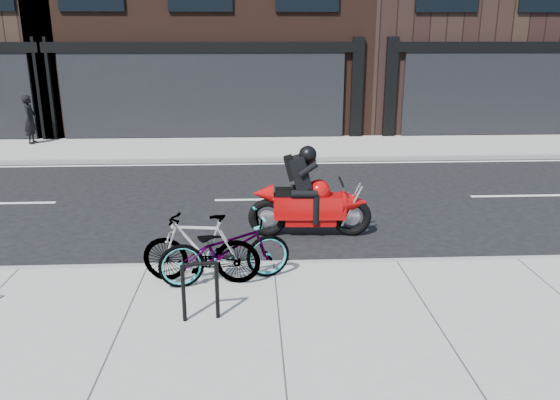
{
  "coord_description": "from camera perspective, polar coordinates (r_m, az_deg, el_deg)",
  "views": [
    {
      "loc": [
        -0.3,
        -10.05,
        3.64
      ],
      "look_at": [
        0.15,
        -1.01,
        0.9
      ],
      "focal_mm": 35.0,
      "sensor_mm": 36.0,
      "label": 1
    }
  ],
  "objects": [
    {
      "name": "ground",
      "position": [
        10.69,
        -1.07,
        -3.06
      ],
      "size": [
        120.0,
        120.0,
        0.0
      ],
      "primitive_type": "plane",
      "color": "black",
      "rests_on": "ground"
    },
    {
      "name": "sidewalk_near",
      "position": [
        6.19,
        0.49,
        -18.39
      ],
      "size": [
        60.0,
        6.0,
        0.13
      ],
      "primitive_type": "cube",
      "color": "gray",
      "rests_on": "ground"
    },
    {
      "name": "sidewalk_far",
      "position": [
        18.16,
        -1.86,
        5.47
      ],
      "size": [
        60.0,
        3.5,
        0.13
      ],
      "primitive_type": "cube",
      "color": "gray",
      "rests_on": "ground"
    },
    {
      "name": "bike_rack",
      "position": [
        7.06,
        -8.34,
        -8.87
      ],
      "size": [
        0.47,
        0.12,
        0.8
      ],
      "rotation": [
        0.0,
        0.0,
        0.15
      ],
      "color": "black",
      "rests_on": "sidewalk_near"
    },
    {
      "name": "bicycle_front",
      "position": [
        8.04,
        -5.76,
        -5.12
      ],
      "size": [
        2.06,
        1.13,
        1.03
      ],
      "primitive_type": "imported",
      "rotation": [
        0.0,
        0.0,
        1.82
      ],
      "color": "gray",
      "rests_on": "sidewalk_near"
    },
    {
      "name": "bicycle_rear",
      "position": [
        8.06,
        -8.27,
        -5.05
      ],
      "size": [
        1.8,
        0.74,
        1.05
      ],
      "primitive_type": "imported",
      "rotation": [
        0.0,
        0.0,
        4.57
      ],
      "color": "gray",
      "rests_on": "sidewalk_near"
    },
    {
      "name": "motorcycle",
      "position": [
        10.17,
        3.72,
        0.03
      ],
      "size": [
        2.33,
        0.58,
        1.74
      ],
      "rotation": [
        0.0,
        0.0,
        -0.04
      ],
      "color": "black",
      "rests_on": "ground"
    },
    {
      "name": "pedestrian",
      "position": [
        20.25,
        -24.65,
        7.66
      ],
      "size": [
        0.42,
        0.61,
        1.62
      ],
      "primitive_type": "imported",
      "rotation": [
        0.0,
        0.0,
        1.63
      ],
      "color": "black",
      "rests_on": "sidewalk_far"
    }
  ]
}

